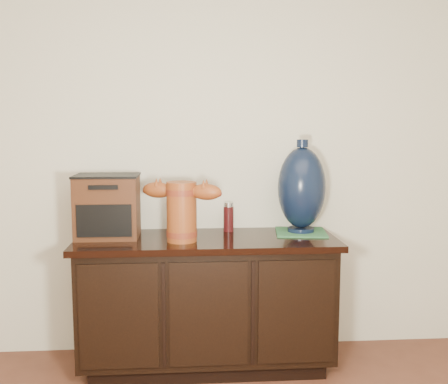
{
  "coord_description": "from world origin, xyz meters",
  "views": [
    {
      "loc": [
        -0.12,
        -0.66,
        1.38
      ],
      "look_at": [
        0.1,
        2.18,
        1.02
      ],
      "focal_mm": 42.0,
      "sensor_mm": 36.0,
      "label": 1
    }
  ],
  "objects": [
    {
      "name": "spray_can",
      "position": [
        0.14,
        2.4,
        0.84
      ],
      "size": [
        0.06,
        0.06,
        0.17
      ],
      "color": "#560E11",
      "rests_on": "sideboard"
    },
    {
      "name": "tv_radio",
      "position": [
        -0.55,
        2.29,
        0.93
      ],
      "size": [
        0.35,
        0.29,
        0.36
      ],
      "rotation": [
        0.0,
        0.0,
        -0.0
      ],
      "color": "#422110",
      "rests_on": "sideboard"
    },
    {
      "name": "sideboard",
      "position": [
        0.0,
        2.23,
        0.39
      ],
      "size": [
        1.46,
        0.56,
        0.75
      ],
      "color": "black",
      "rests_on": "ground"
    },
    {
      "name": "green_mat",
      "position": [
        0.56,
        2.32,
        0.76
      ],
      "size": [
        0.32,
        0.32,
        0.01
      ],
      "primitive_type": "cube",
      "rotation": [
        0.0,
        0.0,
        -0.13
      ],
      "color": "#306A3D",
      "rests_on": "sideboard"
    },
    {
      "name": "lamp_base",
      "position": [
        0.56,
        2.32,
        1.02
      ],
      "size": [
        0.31,
        0.31,
        0.54
      ],
      "rotation": [
        0.0,
        0.0,
        -0.13
      ],
      "color": "black",
      "rests_on": "green_mat"
    },
    {
      "name": "room",
      "position": [
        0.0,
        0.0,
        1.3
      ],
      "size": [
        5.0,
        5.0,
        5.0
      ],
      "color": "#542B1C",
      "rests_on": "ground"
    },
    {
      "name": "terracotta_vessel",
      "position": [
        -0.14,
        2.15,
        0.94
      ],
      "size": [
        0.45,
        0.25,
        0.33
      ],
      "rotation": [
        0.0,
        0.0,
        -0.38
      ],
      "color": "#92441A",
      "rests_on": "sideboard"
    }
  ]
}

